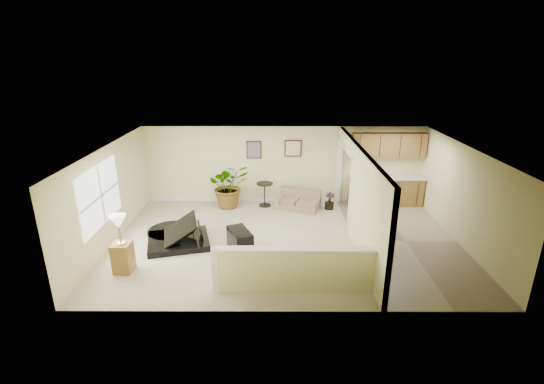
{
  "coord_description": "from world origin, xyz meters",
  "views": [
    {
      "loc": [
        -0.32,
        -9.34,
        4.67
      ],
      "look_at": [
        -0.36,
        0.4,
        1.23
      ],
      "focal_mm": 26.0,
      "sensor_mm": 36.0,
      "label": 1
    }
  ],
  "objects_px": {
    "piano_bench": "(240,241)",
    "lamp_stand": "(122,248)",
    "piano": "(177,220)",
    "accent_table": "(265,191)",
    "palm_plant": "(229,186)",
    "small_plant": "(330,202)",
    "loveseat": "(298,199)"
  },
  "relations": [
    {
      "from": "lamp_stand",
      "to": "loveseat",
      "type": "bearing_deg",
      "value": 43.1
    },
    {
      "from": "accent_table",
      "to": "loveseat",
      "type": "bearing_deg",
      "value": -9.94
    },
    {
      "from": "small_plant",
      "to": "loveseat",
      "type": "bearing_deg",
      "value": 175.04
    },
    {
      "from": "lamp_stand",
      "to": "small_plant",
      "type": "bearing_deg",
      "value": 36.39
    },
    {
      "from": "loveseat",
      "to": "accent_table",
      "type": "bearing_deg",
      "value": -168.92
    },
    {
      "from": "piano",
      "to": "small_plant",
      "type": "xyz_separation_m",
      "value": [
        4.27,
        2.3,
        -0.38
      ]
    },
    {
      "from": "piano_bench",
      "to": "accent_table",
      "type": "xyz_separation_m",
      "value": [
        0.54,
        3.12,
        0.21
      ]
    },
    {
      "from": "loveseat",
      "to": "small_plant",
      "type": "xyz_separation_m",
      "value": [
        1.0,
        -0.09,
        -0.06
      ]
    },
    {
      "from": "piano_bench",
      "to": "palm_plant",
      "type": "xyz_separation_m",
      "value": [
        -0.58,
        3.05,
        0.42
      ]
    },
    {
      "from": "piano",
      "to": "piano_bench",
      "type": "xyz_separation_m",
      "value": [
        1.67,
        -0.54,
        -0.32
      ]
    },
    {
      "from": "piano_bench",
      "to": "accent_table",
      "type": "height_order",
      "value": "accent_table"
    },
    {
      "from": "piano_bench",
      "to": "loveseat",
      "type": "bearing_deg",
      "value": 61.38
    },
    {
      "from": "accent_table",
      "to": "small_plant",
      "type": "xyz_separation_m",
      "value": [
        2.06,
        -0.27,
        -0.27
      ]
    },
    {
      "from": "loveseat",
      "to": "palm_plant",
      "type": "bearing_deg",
      "value": -162.11
    },
    {
      "from": "accent_table",
      "to": "small_plant",
      "type": "relative_size",
      "value": 1.45
    },
    {
      "from": "accent_table",
      "to": "palm_plant",
      "type": "bearing_deg",
      "value": -176.68
    },
    {
      "from": "loveseat",
      "to": "small_plant",
      "type": "bearing_deg",
      "value": 16.06
    },
    {
      "from": "accent_table",
      "to": "lamp_stand",
      "type": "xyz_separation_m",
      "value": [
        -3.09,
        -4.07,
        0.08
      ]
    },
    {
      "from": "piano_bench",
      "to": "loveseat",
      "type": "height_order",
      "value": "loveseat"
    },
    {
      "from": "small_plant",
      "to": "lamp_stand",
      "type": "bearing_deg",
      "value": -143.61
    },
    {
      "from": "piano",
      "to": "accent_table",
      "type": "distance_m",
      "value": 3.4
    },
    {
      "from": "piano",
      "to": "accent_table",
      "type": "height_order",
      "value": "piano"
    },
    {
      "from": "accent_table",
      "to": "palm_plant",
      "type": "height_order",
      "value": "palm_plant"
    },
    {
      "from": "loveseat",
      "to": "lamp_stand",
      "type": "bearing_deg",
      "value": -115.88
    },
    {
      "from": "lamp_stand",
      "to": "piano",
      "type": "bearing_deg",
      "value": 59.44
    },
    {
      "from": "palm_plant",
      "to": "lamp_stand",
      "type": "height_order",
      "value": "palm_plant"
    },
    {
      "from": "piano_bench",
      "to": "lamp_stand",
      "type": "relative_size",
      "value": 0.62
    },
    {
      "from": "piano",
      "to": "palm_plant",
      "type": "bearing_deg",
      "value": 51.85
    },
    {
      "from": "piano",
      "to": "piano_bench",
      "type": "distance_m",
      "value": 1.78
    },
    {
      "from": "lamp_stand",
      "to": "piano_bench",
      "type": "bearing_deg",
      "value": 20.46
    },
    {
      "from": "palm_plant",
      "to": "lamp_stand",
      "type": "xyz_separation_m",
      "value": [
        -1.97,
        -4.0,
        -0.12
      ]
    },
    {
      "from": "loveseat",
      "to": "small_plant",
      "type": "distance_m",
      "value": 1.01
    }
  ]
}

